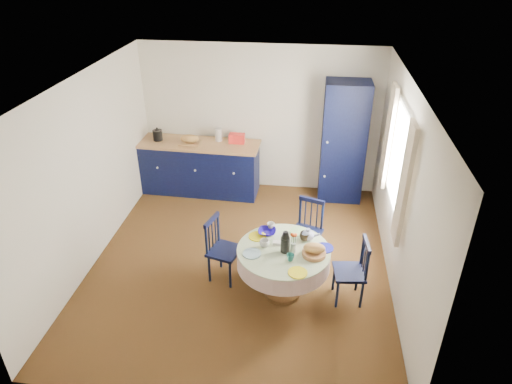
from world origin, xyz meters
TOP-DOWN VIEW (x-y plane):
  - floor at (0.00, 0.00)m, footprint 4.50×4.50m
  - ceiling at (0.00, 0.00)m, footprint 4.50×4.50m
  - wall_back at (0.00, 2.25)m, footprint 4.00×0.02m
  - wall_left at (-2.00, 0.00)m, footprint 0.02×4.50m
  - wall_right at (2.00, 0.00)m, footprint 0.02×4.50m
  - window at (1.95, 0.30)m, footprint 0.10×1.74m
  - kitchen_counter at (-1.00, 1.90)m, footprint 2.07×0.71m
  - pantry_cabinet at (1.40, 2.00)m, footprint 0.71×0.52m
  - dining_table at (0.64, -0.58)m, footprint 1.16×1.13m
  - chair_left at (-0.18, -0.35)m, footprint 0.47×0.48m
  - chair_far at (0.89, 0.21)m, footprint 0.49×0.48m
  - chair_right at (1.46, -0.57)m, footprint 0.41×0.42m
  - mug_a at (0.39, -0.55)m, footprint 0.12×0.12m
  - mug_b at (0.72, -0.78)m, footprint 0.09×0.09m
  - mug_c at (0.87, -0.35)m, footprint 0.14×0.14m
  - mug_d at (0.43, -0.16)m, footprint 0.10×0.10m
  - cobalt_bowl at (0.39, -0.27)m, footprint 0.22×0.22m

SIDE VIEW (x-z plane):
  - floor at x=0.00m, z-range 0.00..0.00m
  - chair_right at x=1.46m, z-range 0.01..0.86m
  - chair_far at x=0.89m, z-range 0.01..0.88m
  - chair_left at x=-0.18m, z-range 0.01..0.88m
  - kitchen_counter at x=-1.00m, z-range -0.11..1.05m
  - dining_table at x=0.64m, z-range 0.08..1.04m
  - cobalt_bowl at x=0.39m, z-range 0.68..0.73m
  - mug_b at x=0.72m, z-range 0.68..0.76m
  - mug_d at x=0.43m, z-range 0.68..0.77m
  - mug_a at x=0.39m, z-range 0.68..0.77m
  - mug_c at x=0.87m, z-range 0.68..0.78m
  - pantry_cabinet at x=1.40m, z-range 0.00..2.02m
  - wall_back at x=0.00m, z-range 0.00..2.50m
  - wall_left at x=-2.00m, z-range 0.00..2.50m
  - wall_right at x=2.00m, z-range 0.00..2.50m
  - window at x=1.95m, z-range 0.80..2.25m
  - ceiling at x=0.00m, z-range 2.50..2.50m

